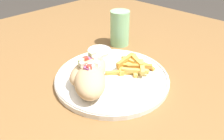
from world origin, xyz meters
TOP-DOWN VIEW (x-y plane):
  - table at (0.00, 0.00)m, footprint 1.43×1.43m
  - plate at (0.01, -0.02)m, footprint 0.31×0.31m
  - pita_sandwich_near at (-0.08, -0.03)m, footprint 0.14×0.15m
  - pita_sandwich_far at (-0.05, 0.01)m, footprint 0.14×0.10m
  - fries_pile at (0.07, -0.04)m, footprint 0.13×0.11m
  - sauce_ramekin at (0.04, 0.07)m, footprint 0.07×0.07m
  - water_glass at (0.19, 0.12)m, footprint 0.07×0.07m

SIDE VIEW (x-z plane):
  - table at x=0.00m, z-range 0.29..1.00m
  - plate at x=0.01m, z-range 0.70..0.72m
  - fries_pile at x=0.07m, z-range 0.71..0.74m
  - sauce_ramekin at x=0.04m, z-range 0.72..0.76m
  - pita_sandwich_far at x=-0.05m, z-range 0.71..0.78m
  - pita_sandwich_near at x=-0.08m, z-range 0.71..0.78m
  - water_glass at x=0.19m, z-range 0.70..0.82m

